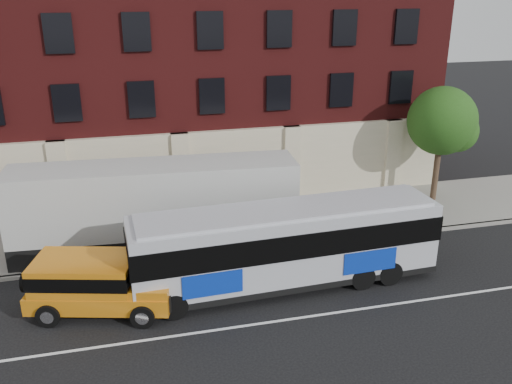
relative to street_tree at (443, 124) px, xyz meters
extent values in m
plane|color=black|center=(-13.54, -9.48, -4.41)|extent=(120.00, 120.00, 0.00)
cube|color=gray|center=(-13.54, -0.48, -4.33)|extent=(60.00, 6.00, 0.15)
cube|color=gray|center=(-13.54, -3.48, -4.33)|extent=(60.00, 0.25, 0.15)
cube|color=silver|center=(-13.54, -8.98, -4.40)|extent=(60.00, 0.12, 0.01)
cube|color=#551414|center=(-13.54, 7.52, 3.24)|extent=(30.00, 10.00, 15.00)
cube|color=beige|center=(-13.54, 2.37, -2.26)|extent=(30.00, 0.35, 4.00)
cube|color=beige|center=(-19.54, 2.27, -2.26)|extent=(0.90, 0.55, 4.00)
cube|color=beige|center=(-13.54, 2.27, -2.26)|extent=(0.90, 0.55, 4.00)
cube|color=beige|center=(-7.54, 2.27, -2.26)|extent=(0.90, 0.55, 4.00)
cube|color=beige|center=(-1.54, 2.27, -2.26)|extent=(0.90, 0.55, 4.00)
cube|color=black|center=(-18.79, 2.44, 1.54)|extent=(1.30, 0.20, 1.80)
cube|color=black|center=(-15.29, 2.44, 1.54)|extent=(1.30, 0.20, 1.80)
cube|color=black|center=(-11.79, 2.44, 1.54)|extent=(1.30, 0.20, 1.80)
cube|color=black|center=(-8.29, 2.44, 1.54)|extent=(1.30, 0.20, 1.80)
cube|color=black|center=(-4.79, 2.44, 1.54)|extent=(1.30, 0.20, 1.80)
cube|color=black|center=(-1.29, 2.44, 1.54)|extent=(1.30, 0.20, 1.80)
cube|color=black|center=(-18.79, 2.44, 4.74)|extent=(1.30, 0.20, 1.80)
cube|color=black|center=(-15.29, 2.44, 4.74)|extent=(1.30, 0.20, 1.80)
cube|color=black|center=(-11.79, 2.44, 4.74)|extent=(1.30, 0.20, 1.80)
cube|color=black|center=(-8.29, 2.44, 4.74)|extent=(1.30, 0.20, 1.80)
cube|color=black|center=(-4.79, 2.44, 4.74)|extent=(1.30, 0.20, 1.80)
cube|color=black|center=(-1.29, 2.44, 4.74)|extent=(1.30, 0.20, 1.80)
cube|color=black|center=(-18.04, 2.30, -2.66)|extent=(2.60, 0.15, 2.80)
cube|color=black|center=(-12.04, 2.30, -2.66)|extent=(2.60, 0.15, 2.80)
cube|color=black|center=(-6.04, 2.30, -2.66)|extent=(2.60, 0.15, 2.80)
cylinder|color=#3D2A1E|center=(-0.04, 0.02, -2.76)|extent=(0.32, 0.32, 3.00)
sphere|color=#1D4313|center=(-0.04, 0.02, 0.14)|extent=(3.60, 3.60, 3.60)
sphere|color=#1D4313|center=(0.66, -0.38, -0.36)|extent=(2.20, 2.20, 2.20)
sphere|color=#1D4313|center=(-0.64, 0.42, -0.26)|extent=(2.00, 2.00, 2.00)
cube|color=#B9BBC4|center=(-10.54, -6.60, -2.63)|extent=(12.11, 2.99, 2.85)
cube|color=black|center=(-10.54, -6.60, -3.96)|extent=(12.16, 3.05, 0.25)
cube|color=#B9BBC4|center=(-10.54, -6.60, -1.15)|extent=(11.49, 2.67, 0.12)
cube|color=black|center=(-10.54, -6.60, -2.15)|extent=(12.19, 3.08, 1.00)
cube|color=#0B2DA8|center=(-13.69, -8.01, -3.16)|extent=(2.20, 0.13, 0.90)
cube|color=#0B2DA8|center=(-7.59, -5.20, -3.16)|extent=(2.20, 0.13, 0.90)
cylinder|color=black|center=(-15.10, -7.92, -3.91)|extent=(1.01, 0.34, 1.00)
cylinder|color=black|center=(-15.19, -5.66, -3.91)|extent=(1.01, 0.34, 1.00)
cylinder|color=black|center=(-7.69, -7.61, -3.91)|extent=(1.01, 0.34, 1.00)
cylinder|color=black|center=(-7.79, -5.35, -3.91)|extent=(1.01, 0.34, 1.00)
cylinder|color=black|center=(-6.49, -7.56, -3.91)|extent=(1.01, 0.34, 1.00)
cylinder|color=black|center=(-6.59, -5.30, -3.91)|extent=(1.01, 0.34, 1.00)
cube|color=orange|center=(-17.54, -6.73, -3.71)|extent=(5.51, 3.39, 0.64)
cube|color=orange|center=(-18.11, -6.58, -2.86)|extent=(3.95, 2.94, 1.07)
cube|color=black|center=(-18.11, -6.58, -2.80)|extent=(4.00, 2.99, 0.53)
cube|color=orange|center=(-15.84, -7.19, -3.23)|extent=(2.07, 2.38, 0.32)
cube|color=black|center=(-15.04, -7.40, -3.66)|extent=(0.51, 1.67, 0.59)
cylinder|color=black|center=(-20.17, -6.02, -3.23)|extent=(0.44, 0.84, 0.81)
cylinder|color=black|center=(-16.21, -8.17, -3.98)|extent=(0.90, 0.51, 0.85)
cylinder|color=silver|center=(-16.21, -8.17, -3.98)|extent=(0.54, 0.43, 0.47)
cylinder|color=black|center=(-15.67, -6.15, -3.98)|extent=(0.90, 0.51, 0.85)
cylinder|color=silver|center=(-15.67, -6.15, -3.98)|extent=(0.54, 0.43, 0.47)
cylinder|color=black|center=(-19.41, -7.31, -3.98)|extent=(0.90, 0.51, 0.85)
cylinder|color=silver|center=(-19.41, -7.31, -3.98)|extent=(0.54, 0.43, 0.47)
cylinder|color=black|center=(-18.87, -5.29, -3.98)|extent=(0.90, 0.51, 0.85)
cylinder|color=silver|center=(-18.87, -5.29, -3.98)|extent=(0.54, 0.43, 0.47)
cube|color=black|center=(-15.20, -2.40, -3.84)|extent=(12.39, 3.28, 1.12)
cube|color=silver|center=(-15.20, -2.40, -1.80)|extent=(12.40, 3.32, 2.96)
cylinder|color=black|center=(-19.87, -3.26, -3.90)|extent=(1.04, 0.35, 1.02)
cylinder|color=black|center=(-19.71, -0.92, -3.90)|extent=(1.04, 0.35, 1.02)
cylinder|color=black|center=(-18.65, -3.35, -3.90)|extent=(1.04, 0.35, 1.02)
cylinder|color=black|center=(-18.49, -1.00, -3.90)|extent=(1.04, 0.35, 1.02)
cylinder|color=black|center=(-11.92, -3.80, -3.90)|extent=(1.04, 0.35, 1.02)
cylinder|color=black|center=(-11.76, -1.46, -3.90)|extent=(1.04, 0.35, 1.02)
cylinder|color=black|center=(-10.70, -3.89, -3.90)|extent=(1.04, 0.35, 1.02)
cylinder|color=black|center=(-10.54, -1.54, -3.90)|extent=(1.04, 0.35, 1.02)
camera|label=1|loc=(-16.36, -25.04, 6.89)|focal=38.69mm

